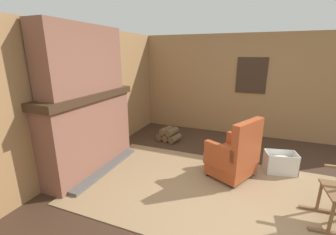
% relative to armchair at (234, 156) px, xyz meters
% --- Properties ---
extents(ground_plane, '(14.00, 14.00, 0.00)m').
position_rel_armchair_xyz_m(ground_plane, '(0.20, -0.56, -0.36)').
color(ground_plane, '#3D281C').
extents(wood_panel_wall_left, '(0.06, 6.00, 2.35)m').
position_rel_armchair_xyz_m(wood_panel_wall_left, '(-2.53, -0.56, 0.81)').
color(wood_panel_wall_left, '#9E7247').
rests_on(wood_panel_wall_left, ground).
extents(wood_panel_wall_back, '(6.00, 0.09, 2.35)m').
position_rel_armchair_xyz_m(wood_panel_wall_back, '(0.20, 2.17, 0.82)').
color(wood_panel_wall_back, '#9E7247').
rests_on(wood_panel_wall_back, ground).
extents(fireplace_hearth, '(0.62, 1.86, 1.31)m').
position_rel_armchair_xyz_m(fireplace_hearth, '(-2.28, -0.56, 0.29)').
color(fireplace_hearth, brown).
rests_on(fireplace_hearth, ground).
extents(chimney_breast, '(0.36, 1.55, 1.02)m').
position_rel_armchair_xyz_m(chimney_breast, '(-2.29, -0.56, 1.46)').
color(chimney_breast, brown).
rests_on(chimney_breast, fireplace_hearth).
extents(area_rug, '(3.72, 2.18, 0.01)m').
position_rel_armchair_xyz_m(area_rug, '(-0.32, -0.51, -0.36)').
color(area_rug, '#997A56').
rests_on(area_rug, ground).
extents(armchair, '(0.84, 0.88, 0.98)m').
position_rel_armchair_xyz_m(armchair, '(0.00, 0.00, 0.00)').
color(armchair, '#A84723').
rests_on(armchair, ground).
extents(firewood_stack, '(0.55, 0.44, 0.30)m').
position_rel_armchair_xyz_m(firewood_stack, '(-1.53, 1.11, -0.23)').
color(firewood_stack, brown).
rests_on(firewood_stack, ground).
extents(laundry_basket, '(0.54, 0.40, 0.35)m').
position_rel_armchair_xyz_m(laundry_basket, '(0.71, 0.44, -0.19)').
color(laundry_basket, white).
rests_on(laundry_basket, ground).
extents(oil_lamp_vase, '(0.12, 0.12, 0.27)m').
position_rel_armchair_xyz_m(oil_lamp_vase, '(-2.33, -0.96, 1.04)').
color(oil_lamp_vase, silver).
rests_on(oil_lamp_vase, fireplace_hearth).
extents(storage_case, '(0.18, 0.26, 0.13)m').
position_rel_armchair_xyz_m(storage_case, '(-2.33, 0.09, 1.01)').
color(storage_case, brown).
rests_on(storage_case, fireplace_hearth).
extents(decorative_plate_on_mantel, '(0.07, 0.26, 0.26)m').
position_rel_armchair_xyz_m(decorative_plate_on_mantel, '(-2.35, -0.48, 1.08)').
color(decorative_plate_on_mantel, '#336093').
rests_on(decorative_plate_on_mantel, fireplace_hearth).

